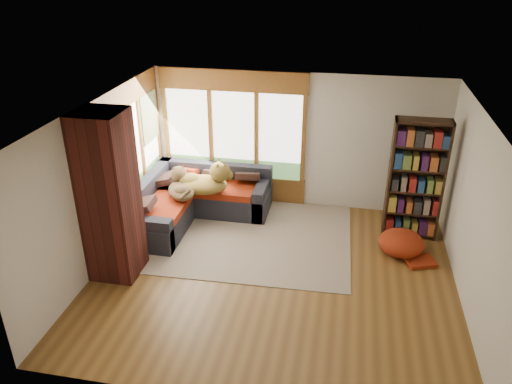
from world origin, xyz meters
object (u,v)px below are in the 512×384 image
at_px(pouf, 401,242).
at_px(sectional_sofa, 186,198).
at_px(dog_brindle, 181,186).
at_px(brick_chimney, 109,197).
at_px(area_rug, 246,236).
at_px(dog_tan, 206,180).
at_px(bookshelf, 416,180).

bearing_deg(pouf, sectional_sofa, 169.92).
bearing_deg(dog_brindle, brick_chimney, 136.51).
height_order(sectional_sofa, dog_brindle, dog_brindle).
bearing_deg(sectional_sofa, brick_chimney, -97.54).
bearing_deg(area_rug, pouf, -0.86).
height_order(pouf, dog_tan, dog_tan).
bearing_deg(sectional_sofa, pouf, -5.33).
relative_size(brick_chimney, dog_brindle, 3.01).
bearing_deg(dog_tan, brick_chimney, -123.61).
bearing_deg(area_rug, dog_brindle, 167.27).
xyz_separation_m(sectional_sofa, dog_brindle, (0.05, -0.38, 0.44)).
relative_size(area_rug, bookshelf, 1.71).
xyz_separation_m(bookshelf, dog_tan, (-3.63, -0.14, -0.26)).
relative_size(sectional_sofa, dog_brindle, 2.55).
height_order(sectional_sofa, dog_tan, dog_tan).
xyz_separation_m(brick_chimney, bookshelf, (4.54, 2.00, -0.24)).
bearing_deg(dog_brindle, pouf, -121.77).
xyz_separation_m(brick_chimney, sectional_sofa, (0.45, 2.05, -1.00)).
bearing_deg(pouf, dog_brindle, 175.27).
distance_m(bookshelf, dog_tan, 3.64).
distance_m(area_rug, dog_brindle, 1.47).
relative_size(dog_tan, dog_brindle, 1.20).
relative_size(pouf, dog_tan, 0.71).
xyz_separation_m(sectional_sofa, pouf, (3.92, -0.70, -0.09)).
distance_m(brick_chimney, bookshelf, 4.97).
bearing_deg(brick_chimney, sectional_sofa, 77.71).
relative_size(area_rug, pouf, 4.91).
xyz_separation_m(sectional_sofa, area_rug, (1.29, -0.66, -0.30)).
bearing_deg(dog_tan, sectional_sofa, 151.21).
bearing_deg(dog_tan, pouf, -16.06).
height_order(sectional_sofa, bookshelf, bookshelf).
bearing_deg(bookshelf, dog_brindle, -175.32).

